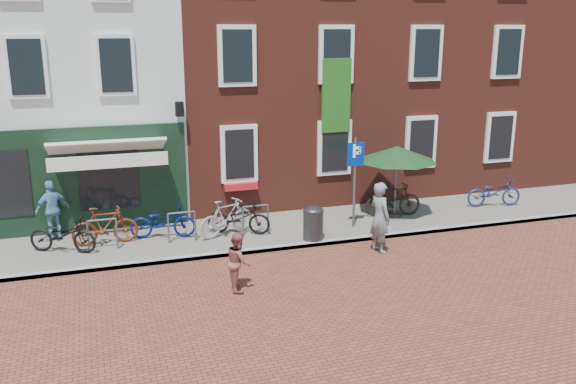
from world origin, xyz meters
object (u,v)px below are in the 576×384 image
object	(u,v)px
litter_bin	(313,221)
cafe_person	(53,209)
bicycle_2	(163,221)
bicycle_6	(494,192)
bicycle_0	(63,235)
bicycle_1	(105,226)
bicycle_4	(239,218)
bicycle_3	(227,217)
boy	(238,261)
parasol	(397,151)
woman	(380,217)
parking_sign	(355,168)
bicycle_5	(393,200)

from	to	relation	value
litter_bin	cafe_person	world-z (taller)	cafe_person
bicycle_2	bicycle_6	xyz separation A→B (m)	(10.29, -0.20, 0.00)
bicycle_0	bicycle_1	size ratio (longest dim) A/B	1.03
cafe_person	litter_bin	bearing A→B (deg)	134.78
bicycle_1	bicycle_4	world-z (taller)	bicycle_1
bicycle_3	boy	bearing A→B (deg)	150.15
bicycle_0	bicycle_1	xyz separation A→B (m)	(1.03, 0.27, 0.05)
boy	parasol	bearing A→B (deg)	-51.90
woman	bicycle_1	bearing A→B (deg)	57.56
parking_sign	litter_bin	bearing A→B (deg)	-155.99
woman	bicycle_4	distance (m)	3.86
litter_bin	bicycle_0	distance (m)	6.39
parasol	bicycle_4	bearing A→B (deg)	-177.87
woman	bicycle_4	size ratio (longest dim) A/B	1.05
litter_bin	bicycle_3	bearing A→B (deg)	153.46
boy	litter_bin	bearing A→B (deg)	-42.45
litter_bin	bicycle_0	world-z (taller)	litter_bin
boy	bicycle_4	world-z (taller)	boy
woman	parasol	bearing A→B (deg)	-47.73
cafe_person	bicycle_1	world-z (taller)	cafe_person
litter_bin	bicycle_1	xyz separation A→B (m)	(-5.27, 1.33, 0.00)
bicycle_3	bicycle_4	world-z (taller)	bicycle_3
litter_bin	bicycle_5	xyz separation A→B (m)	(3.01, 1.25, 0.00)
parking_sign	parasol	world-z (taller)	parking_sign
litter_bin	bicycle_0	xyz separation A→B (m)	(-6.30, 1.05, -0.05)
bicycle_5	bicycle_6	bearing A→B (deg)	-81.61
parasol	cafe_person	bearing A→B (deg)	173.88
boy	bicycle_5	distance (m)	6.62
cafe_person	bicycle_1	xyz separation A→B (m)	(1.29, -0.97, -0.28)
cafe_person	bicycle_4	world-z (taller)	cafe_person
bicycle_3	litter_bin	bearing A→B (deg)	-138.30
parking_sign	woman	distance (m)	1.97
boy	parking_sign	bearing A→B (deg)	-48.01
bicycle_6	bicycle_5	bearing A→B (deg)	99.49
parking_sign	parasol	xyz separation A→B (m)	(1.62, 0.62, 0.28)
boy	bicycle_2	distance (m)	3.88
bicycle_0	woman	bearing A→B (deg)	-80.50
litter_bin	bicycle_3	xyz separation A→B (m)	(-2.11, 1.05, 0.00)
bicycle_3	bicycle_4	size ratio (longest dim) A/B	0.97
parasol	cafe_person	xyz separation A→B (m)	(-9.63, 1.03, -1.18)
boy	bicycle_3	bearing A→B (deg)	-2.19
bicycle_1	litter_bin	bearing A→B (deg)	-105.08
boy	bicycle_5	size ratio (longest dim) A/B	0.77
cafe_person	bicycle_0	bearing A→B (deg)	75.70
boy	bicycle_4	bearing A→B (deg)	-7.68
bicycle_6	bicycle_1	bearing A→B (deg)	99.72
parking_sign	cafe_person	bearing A→B (deg)	168.38
bicycle_2	bicycle_5	world-z (taller)	bicycle_5
woman	bicycle_2	world-z (taller)	woman
cafe_person	bicycle_6	world-z (taller)	cafe_person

